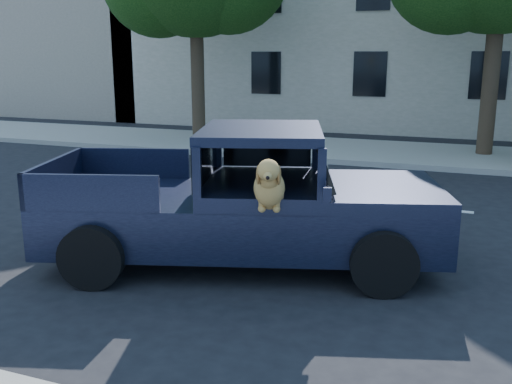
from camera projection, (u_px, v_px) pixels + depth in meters
ground at (157, 237)px, 9.24m from camera, size 120.00×120.00×0.00m
far_sidewalk at (310, 148)px, 17.58m from camera, size 60.00×4.00×0.15m
lane_stripes at (328, 200)px, 11.63m from camera, size 21.60×0.14×0.01m
building_main at (438, 12)px, 22.13m from camera, size 26.00×6.00×9.00m
building_left at (61, 32)px, 28.48m from camera, size 12.00×6.00×8.00m
pickup_truck at (237, 218)px, 7.99m from camera, size 5.75×3.58×1.93m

